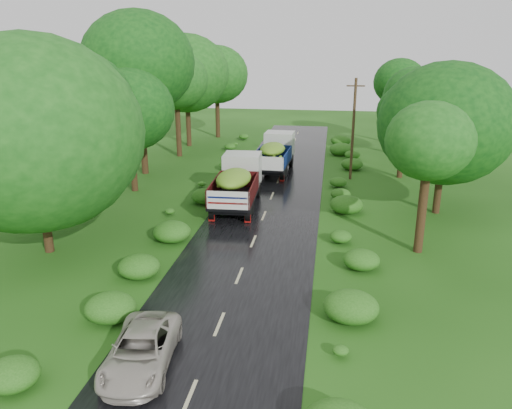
% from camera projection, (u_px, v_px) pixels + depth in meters
% --- Properties ---
extents(ground, '(120.00, 120.00, 0.00)m').
position_uv_depth(ground, '(219.00, 324.00, 18.22)').
color(ground, '#18410E').
rests_on(ground, ground).
extents(road, '(6.50, 80.00, 0.02)m').
position_uv_depth(road, '(243.00, 266.00, 22.91)').
color(road, black).
rests_on(road, ground).
extents(road_lines, '(0.12, 69.60, 0.00)m').
position_uv_depth(road_lines, '(247.00, 257.00, 23.85)').
color(road_lines, '#BFB78C').
rests_on(road_lines, road).
extents(truck_near, '(2.66, 6.93, 2.88)m').
position_uv_depth(truck_near, '(238.00, 181.00, 30.83)').
color(truck_near, black).
rests_on(truck_near, ground).
extents(truck_far, '(2.67, 6.73, 2.78)m').
position_uv_depth(truck_far, '(275.00, 152.00, 39.09)').
color(truck_far, black).
rests_on(truck_far, ground).
extents(car, '(2.37, 4.38, 1.17)m').
position_uv_depth(car, '(141.00, 350.00, 15.68)').
color(car, '#B3AC9F').
rests_on(car, road).
extents(utility_pole, '(1.29, 0.21, 7.37)m').
position_uv_depth(utility_pole, '(353.00, 129.00, 36.17)').
color(utility_pole, '#382616').
rests_on(utility_pole, ground).
extents(trees_left, '(6.17, 35.16, 10.19)m').
position_uv_depth(trees_left, '(144.00, 88.00, 36.15)').
color(trees_left, black).
rests_on(trees_left, ground).
extents(trees_right, '(5.46, 30.41, 7.49)m').
position_uv_depth(trees_right, '(420.00, 107.00, 35.12)').
color(trees_right, black).
rests_on(trees_right, ground).
extents(shrubs, '(11.90, 44.00, 0.70)m').
position_uv_depth(shrubs, '(268.00, 200.00, 31.26)').
color(shrubs, '#1F5714').
rests_on(shrubs, ground).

